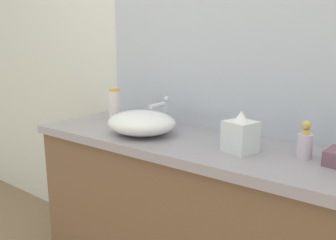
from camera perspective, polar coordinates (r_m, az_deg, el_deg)
name	(u,v)px	position (r m, az deg, el deg)	size (l,w,h in m)	color
bathroom_wall_rear	(223,41)	(1.72, 9.18, 12.99)	(6.00, 0.06, 2.60)	silver
vanity_counter	(193,228)	(1.68, 4.17, -17.72)	(1.66, 0.50, 0.86)	brown
wall_mirror_panel	(225,18)	(1.68, 9.56, 16.58)	(1.44, 0.01, 1.08)	#B2BCC6
sink_basin	(142,123)	(1.61, -4.48, -0.45)	(0.34, 0.30, 0.11)	white
faucet	(163,110)	(1.73, -0.91, 1.76)	(0.03, 0.15, 0.16)	silver
soap_dispenser	(305,143)	(1.36, 22.08, -3.63)	(0.06, 0.06, 0.14)	silver
lotion_bottle	(115,106)	(1.89, -8.97, 2.42)	(0.06, 0.06, 0.19)	white
tissue_box	(240,135)	(1.36, 12.10, -2.44)	(0.14, 0.14, 0.16)	silver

